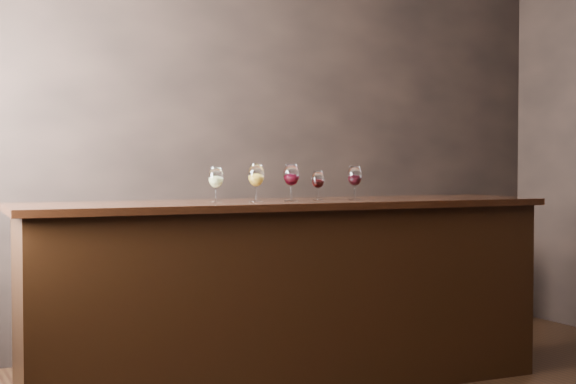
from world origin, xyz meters
name	(u,v)px	position (x,y,z in m)	size (l,w,h in m)	color
room_shell	(394,55)	(-0.23, 0.11, 1.81)	(5.02, 4.52, 2.81)	black
bar_counter	(289,298)	(-0.32, 1.04, 0.52)	(2.99, 0.65, 1.05)	black
bar_top	(289,204)	(-0.32, 1.04, 1.07)	(3.09, 0.72, 0.04)	black
back_bar_shelf	(309,288)	(0.33, 2.03, 0.40)	(2.22, 0.40, 0.80)	black
glass_white	(216,178)	(-0.76, 1.07, 1.22)	(0.08, 0.08, 0.20)	white
glass_amber	(256,176)	(-0.54, 1.02, 1.23)	(0.09, 0.09, 0.21)	white
glass_red_a	(291,176)	(-0.32, 1.01, 1.23)	(0.09, 0.09, 0.21)	white
glass_red_b	(318,180)	(-0.14, 1.04, 1.20)	(0.07, 0.07, 0.17)	white
glass_red_c	(355,177)	(0.10, 1.01, 1.22)	(0.09, 0.09, 0.20)	white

